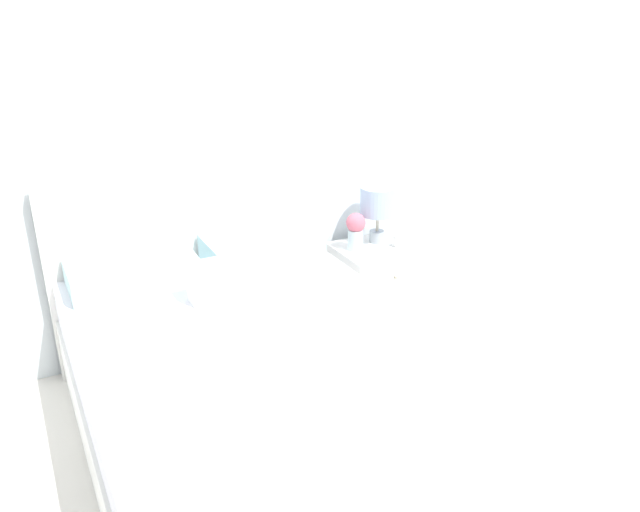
# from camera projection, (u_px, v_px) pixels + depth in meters

# --- Properties ---
(ground_plane) EXTENTS (12.00, 12.00, 0.00)m
(ground_plane) POSITION_uv_depth(u_px,v_px,m) (195.00, 345.00, 3.79)
(ground_plane) COLOR silver
(wall_back) EXTENTS (8.00, 0.06, 2.60)m
(wall_back) POSITION_uv_depth(u_px,v_px,m) (173.00, 129.00, 3.35)
(wall_back) COLOR white
(wall_back) RESTS_ON ground_plane
(bed) EXTENTS (1.52, 2.04, 1.11)m
(bed) POSITION_uv_depth(u_px,v_px,m) (251.00, 378.00, 2.89)
(bed) COLOR white
(bed) RESTS_ON ground_plane
(nightstand) EXTENTS (0.49, 0.46, 0.52)m
(nightstand) POSITION_uv_depth(u_px,v_px,m) (375.00, 285.00, 3.98)
(nightstand) COLOR white
(nightstand) RESTS_ON ground_plane
(table_lamp) EXTENTS (0.22, 0.22, 0.36)m
(table_lamp) POSITION_uv_depth(u_px,v_px,m) (378.00, 204.00, 3.86)
(table_lamp) COLOR #A8B2BC
(table_lamp) RESTS_ON nightstand
(flower_vase) EXTENTS (0.12, 0.12, 0.23)m
(flower_vase) POSITION_uv_depth(u_px,v_px,m) (356.00, 230.00, 3.79)
(flower_vase) COLOR silver
(flower_vase) RESTS_ON nightstand
(alarm_clock) EXTENTS (0.07, 0.05, 0.07)m
(alarm_clock) POSITION_uv_depth(u_px,v_px,m) (399.00, 241.00, 3.88)
(alarm_clock) COLOR white
(alarm_clock) RESTS_ON nightstand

